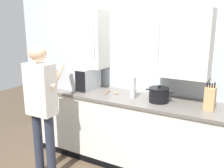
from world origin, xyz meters
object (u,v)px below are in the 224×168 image
at_px(knife_block, 210,98).
at_px(wooden_spoon, 112,93).
at_px(thermos_flask, 133,87).
at_px(microwave_oven, 75,77).
at_px(stock_pot, 159,95).
at_px(person_figure, 41,101).

distance_m(knife_block, wooden_spoon, 1.26).
distance_m(thermos_flask, wooden_spoon, 0.35).
xyz_separation_m(microwave_oven, stock_pot, (1.31, -0.06, -0.07)).
relative_size(knife_block, stock_pot, 0.94).
bearing_deg(microwave_oven, person_figure, -80.57).
height_order(knife_block, thermos_flask, knife_block).
xyz_separation_m(wooden_spoon, person_figure, (-0.50, -0.82, 0.04)).
height_order(thermos_flask, wooden_spoon, thermos_flask).
bearing_deg(knife_block, microwave_oven, 178.66).
height_order(microwave_oven, person_figure, person_figure).
bearing_deg(thermos_flask, stock_pot, -0.43).
distance_m(microwave_oven, thermos_flask, 0.97).
height_order(thermos_flask, stock_pot, thermos_flask).
bearing_deg(person_figure, stock_pot, 33.52).
bearing_deg(stock_pot, wooden_spoon, 176.80).
xyz_separation_m(wooden_spoon, stock_pot, (0.67, -0.04, 0.08)).
bearing_deg(thermos_flask, knife_block, 0.76).
height_order(microwave_oven, stock_pot, microwave_oven).
relative_size(thermos_flask, stock_pot, 0.80).
relative_size(microwave_oven, stock_pot, 2.41).
height_order(knife_block, wooden_spoon, knife_block).
distance_m(microwave_oven, knife_block, 1.90).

